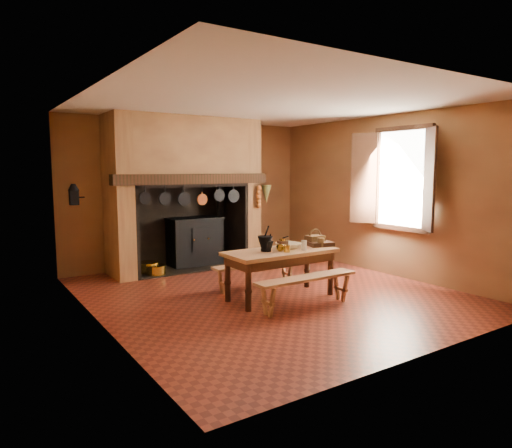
# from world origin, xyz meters

# --- Properties ---
(floor) EXTENTS (5.50, 5.50, 0.00)m
(floor) POSITION_xyz_m (0.00, 0.00, 0.00)
(floor) COLOR maroon
(floor) RESTS_ON ground
(ceiling) EXTENTS (5.50, 5.50, 0.00)m
(ceiling) POSITION_xyz_m (0.00, 0.00, 2.80)
(ceiling) COLOR silver
(ceiling) RESTS_ON back_wall
(back_wall) EXTENTS (5.00, 0.02, 2.80)m
(back_wall) POSITION_xyz_m (0.00, 2.75, 1.40)
(back_wall) COLOR #9A6C3D
(back_wall) RESTS_ON floor
(wall_left) EXTENTS (0.02, 5.50, 2.80)m
(wall_left) POSITION_xyz_m (-2.50, 0.00, 1.40)
(wall_left) COLOR #9A6C3D
(wall_left) RESTS_ON floor
(wall_right) EXTENTS (0.02, 5.50, 2.80)m
(wall_right) POSITION_xyz_m (2.50, 0.00, 1.40)
(wall_right) COLOR #9A6C3D
(wall_right) RESTS_ON floor
(wall_front) EXTENTS (5.00, 0.02, 2.80)m
(wall_front) POSITION_xyz_m (0.00, -2.75, 1.40)
(wall_front) COLOR #9A6C3D
(wall_front) RESTS_ON floor
(chimney_breast) EXTENTS (2.95, 0.96, 2.80)m
(chimney_breast) POSITION_xyz_m (-0.30, 2.31, 1.81)
(chimney_breast) COLOR #9A6C3D
(chimney_breast) RESTS_ON floor
(iron_range) EXTENTS (1.12, 0.55, 1.60)m
(iron_range) POSITION_xyz_m (-0.04, 2.45, 0.48)
(iron_range) COLOR black
(iron_range) RESTS_ON floor
(hearth_pans) EXTENTS (0.51, 0.62, 0.20)m
(hearth_pans) POSITION_xyz_m (-1.05, 2.22, 0.09)
(hearth_pans) COLOR gold
(hearth_pans) RESTS_ON floor
(hanging_pans) EXTENTS (1.92, 0.29, 0.27)m
(hanging_pans) POSITION_xyz_m (-0.34, 1.81, 1.36)
(hanging_pans) COLOR black
(hanging_pans) RESTS_ON chimney_breast
(onion_string) EXTENTS (0.12, 0.10, 0.46)m
(onion_string) POSITION_xyz_m (1.00, 1.79, 1.33)
(onion_string) COLOR #B05920
(onion_string) RESTS_ON chimney_breast
(herb_bunch) EXTENTS (0.20, 0.20, 0.35)m
(herb_bunch) POSITION_xyz_m (1.18, 1.79, 1.38)
(herb_bunch) COLOR #515C2B
(herb_bunch) RESTS_ON chimney_breast
(window) EXTENTS (0.39, 1.75, 1.76)m
(window) POSITION_xyz_m (2.35, -0.40, 1.70)
(window) COLOR white
(window) RESTS_ON wall_right
(wall_coffee_mill) EXTENTS (0.23, 0.16, 0.31)m
(wall_coffee_mill) POSITION_xyz_m (-2.42, 1.55, 1.52)
(wall_coffee_mill) COLOR black
(wall_coffee_mill) RESTS_ON wall_left
(work_table) EXTENTS (1.63, 0.72, 0.71)m
(work_table) POSITION_xyz_m (-0.02, -0.30, 0.59)
(work_table) COLOR #A7764C
(work_table) RESTS_ON floor
(bench_front) EXTENTS (1.55, 0.27, 0.44)m
(bench_front) POSITION_xyz_m (-0.02, -0.89, 0.33)
(bench_front) COLOR #A7764C
(bench_front) RESTS_ON floor
(bench_back) EXTENTS (1.47, 0.26, 0.41)m
(bench_back) POSITION_xyz_m (-0.02, 0.33, 0.31)
(bench_back) COLOR #A7764C
(bench_back) RESTS_ON floor
(mortar_large) EXTENTS (0.22, 0.22, 0.37)m
(mortar_large) POSITION_xyz_m (-0.26, -0.25, 0.83)
(mortar_large) COLOR black
(mortar_large) RESTS_ON work_table
(mortar_small) EXTENTS (0.15, 0.15, 0.25)m
(mortar_small) POSITION_xyz_m (-0.23, -0.30, 0.79)
(mortar_small) COLOR black
(mortar_small) RESTS_ON work_table
(coffee_grinder) EXTENTS (0.16, 0.12, 0.19)m
(coffee_grinder) POSITION_xyz_m (0.06, -0.25, 0.78)
(coffee_grinder) COLOR #371B11
(coffee_grinder) RESTS_ON work_table
(brass_mug_a) EXTENTS (0.11, 0.11, 0.10)m
(brass_mug_a) POSITION_xyz_m (-0.04, -0.48, 0.76)
(brass_mug_a) COLOR gold
(brass_mug_a) RESTS_ON work_table
(brass_mug_b) EXTENTS (0.11, 0.11, 0.09)m
(brass_mug_b) POSITION_xyz_m (0.22, -0.02, 0.75)
(brass_mug_b) COLOR gold
(brass_mug_b) RESTS_ON work_table
(mixing_bowl) EXTENTS (0.39, 0.39, 0.08)m
(mixing_bowl) POSITION_xyz_m (0.17, -0.24, 0.75)
(mixing_bowl) COLOR beige
(mixing_bowl) RESTS_ON work_table
(stoneware_crock) EXTENTS (0.13, 0.13, 0.14)m
(stoneware_crock) POSITION_xyz_m (0.64, -0.41, 0.77)
(stoneware_crock) COLOR brown
(stoneware_crock) RESTS_ON work_table
(glass_jar) EXTENTS (0.11, 0.11, 0.14)m
(glass_jar) POSITION_xyz_m (0.27, -0.48, 0.78)
(glass_jar) COLOR beige
(glass_jar) RESTS_ON work_table
(wicker_basket) EXTENTS (0.28, 0.21, 0.25)m
(wicker_basket) POSITION_xyz_m (0.69, -0.23, 0.79)
(wicker_basket) COLOR #4B3316
(wicker_basket) RESTS_ON work_table
(wooden_tray) EXTENTS (0.42, 0.35, 0.06)m
(wooden_tray) POSITION_xyz_m (0.70, -0.34, 0.74)
(wooden_tray) COLOR #371B11
(wooden_tray) RESTS_ON work_table
(brass_cup) EXTENTS (0.14, 0.14, 0.09)m
(brass_cup) POSITION_xyz_m (-0.07, -0.37, 0.75)
(brass_cup) COLOR gold
(brass_cup) RESTS_ON work_table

